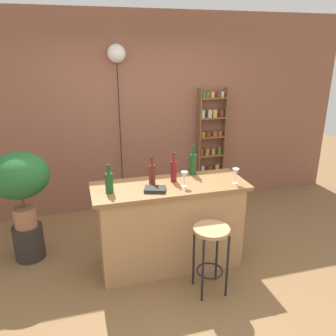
# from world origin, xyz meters

# --- Properties ---
(ground) EXTENTS (12.00, 12.00, 0.00)m
(ground) POSITION_xyz_m (0.00, 0.00, 0.00)
(ground) COLOR brown
(back_wall) EXTENTS (6.40, 0.10, 2.80)m
(back_wall) POSITION_xyz_m (0.00, 1.95, 1.40)
(back_wall) COLOR #8C5642
(back_wall) RESTS_ON ground
(kitchen_counter) EXTENTS (1.63, 0.61, 0.96)m
(kitchen_counter) POSITION_xyz_m (0.00, 0.30, 0.48)
(kitchen_counter) COLOR tan
(kitchen_counter) RESTS_ON ground
(bar_stool) EXTENTS (0.35, 0.35, 0.70)m
(bar_stool) POSITION_xyz_m (0.25, -0.25, 0.52)
(bar_stool) COLOR black
(bar_stool) RESTS_ON ground
(spice_shelf) EXTENTS (0.43, 0.13, 1.76)m
(spice_shelf) POSITION_xyz_m (1.09, 1.81, 0.90)
(spice_shelf) COLOR brown
(spice_shelf) RESTS_ON ground
(plant_stool) EXTENTS (0.33, 0.33, 0.40)m
(plant_stool) POSITION_xyz_m (-1.53, 0.84, 0.20)
(plant_stool) COLOR #2D2823
(plant_stool) RESTS_ON ground
(potted_plant) EXTENTS (0.64, 0.58, 0.87)m
(potted_plant) POSITION_xyz_m (-1.53, 0.84, 0.98)
(potted_plant) COLOR #A86B4C
(potted_plant) RESTS_ON plant_stool
(bottle_vinegar) EXTENTS (0.07, 0.07, 0.32)m
(bottle_vinegar) POSITION_xyz_m (0.06, 0.38, 1.08)
(bottle_vinegar) COLOR maroon
(bottle_vinegar) RESTS_ON kitchen_counter
(bottle_wine_red) EXTENTS (0.07, 0.07, 0.30)m
(bottle_wine_red) POSITION_xyz_m (-0.17, 0.37, 1.07)
(bottle_wine_red) COLOR #5B2319
(bottle_wine_red) RESTS_ON kitchen_counter
(bottle_spirits_clear) EXTENTS (0.08, 0.08, 0.33)m
(bottle_spirits_clear) POSITION_xyz_m (0.33, 0.53, 1.08)
(bottle_spirits_clear) COLOR #194C23
(bottle_spirits_clear) RESTS_ON kitchen_counter
(bottle_olive_oil) EXTENTS (0.08, 0.08, 0.29)m
(bottle_olive_oil) POSITION_xyz_m (-0.63, 0.26, 1.07)
(bottle_olive_oil) COLOR #194C23
(bottle_olive_oil) RESTS_ON kitchen_counter
(wine_glass_left) EXTENTS (0.07, 0.07, 0.16)m
(wine_glass_left) POSITION_xyz_m (0.13, 0.21, 1.07)
(wine_glass_left) COLOR silver
(wine_glass_left) RESTS_ON kitchen_counter
(wine_glass_center) EXTENTS (0.07, 0.07, 0.16)m
(wine_glass_center) POSITION_xyz_m (0.67, 0.15, 1.07)
(wine_glass_center) COLOR silver
(wine_glass_center) RESTS_ON kitchen_counter
(cookbook) EXTENTS (0.25, 0.21, 0.03)m
(cookbook) POSITION_xyz_m (-0.19, 0.18, 0.97)
(cookbook) COLOR black
(cookbook) RESTS_ON kitchen_counter
(pendant_globe_light) EXTENTS (0.24, 0.24, 2.36)m
(pendant_globe_light) POSITION_xyz_m (-0.29, 1.84, 2.21)
(pendant_globe_light) COLOR black
(pendant_globe_light) RESTS_ON ground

